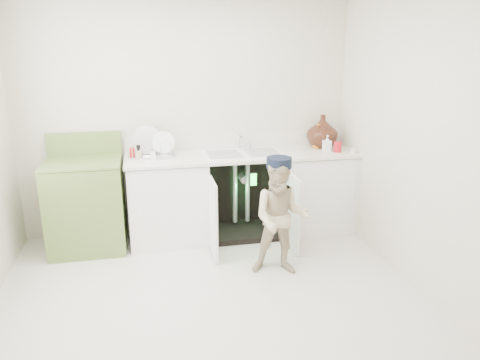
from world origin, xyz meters
The scene contains 5 objects.
ground centered at (0.00, 0.00, 0.00)m, with size 3.50×3.50×0.00m, color beige.
room_shell centered at (0.00, 0.00, 1.25)m, with size 6.00×5.50×1.26m.
counter_run centered at (0.59, 1.21, 0.48)m, with size 2.44×1.02×1.26m.
avocado_stove centered at (-1.06, 1.18, 0.47)m, with size 0.74×0.65×1.14m.
repair_worker centered at (0.69, 0.26, 0.54)m, with size 0.61×0.87×1.08m.
Camera 1 is at (-0.45, -3.46, 2.06)m, focal length 35.00 mm.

